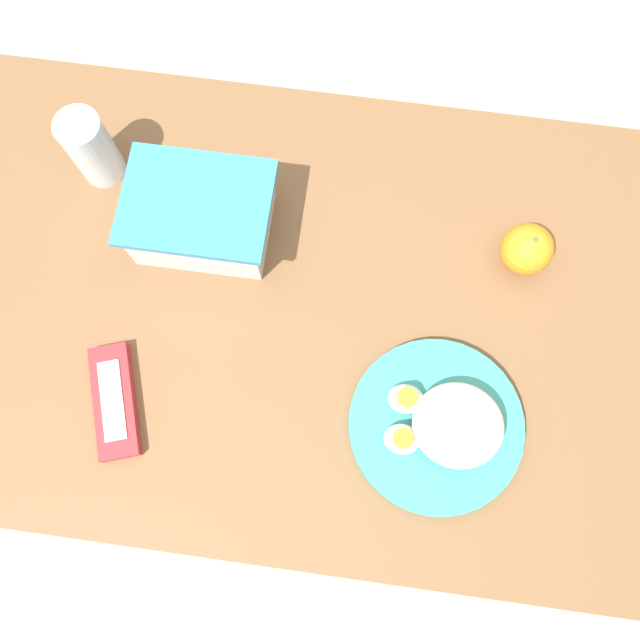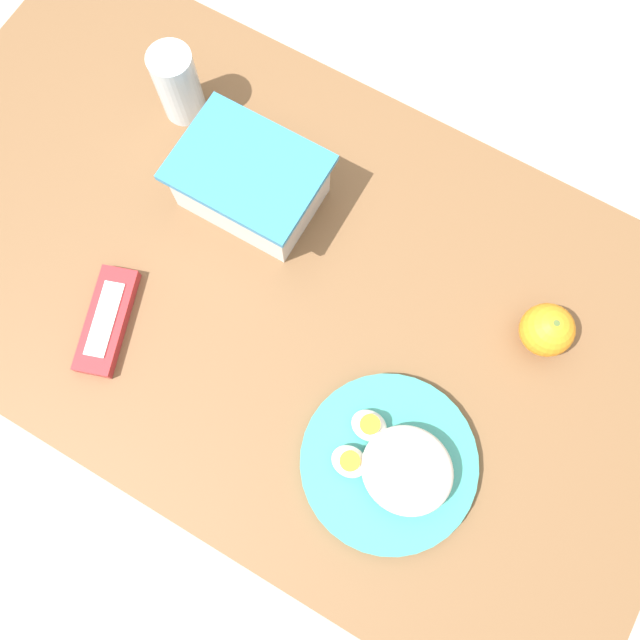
# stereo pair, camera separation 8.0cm
# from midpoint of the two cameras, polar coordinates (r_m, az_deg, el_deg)

# --- Properties ---
(ground_plane) EXTENTS (10.00, 10.00, 0.00)m
(ground_plane) POSITION_cam_midpoint_polar(r_m,az_deg,el_deg) (1.56, -0.57, -5.51)
(ground_plane) COLOR #B2A899
(table) EXTENTS (1.16, 0.66, 0.74)m
(table) POSITION_cam_midpoint_polar(r_m,az_deg,el_deg) (0.93, -0.96, 1.06)
(table) COLOR brown
(table) RESTS_ON ground_plane
(food_container) EXTENTS (0.19, 0.14, 0.09)m
(food_container) POSITION_cam_midpoint_polar(r_m,az_deg,el_deg) (0.86, -3.67, 11.83)
(food_container) COLOR white
(food_container) RESTS_ON table
(orange_fruit) EXTENTS (0.07, 0.07, 0.07)m
(orange_fruit) POSITION_cam_midpoint_polar(r_m,az_deg,el_deg) (0.85, 22.55, -1.34)
(orange_fruit) COLOR orange
(orange_fruit) RESTS_ON table
(rice_plate) EXTENTS (0.22, 0.22, 0.07)m
(rice_plate) POSITION_cam_midpoint_polar(r_m,az_deg,el_deg) (0.79, 9.67, -13.40)
(rice_plate) COLOR teal
(rice_plate) RESTS_ON table
(candy_bar) EXTENTS (0.09, 0.15, 0.02)m
(candy_bar) POSITION_cam_midpoint_polar(r_m,az_deg,el_deg) (0.85, -16.46, -0.56)
(candy_bar) COLOR #B7282D
(candy_bar) RESTS_ON table
(drinking_glass) EXTENTS (0.06, 0.06, 0.11)m
(drinking_glass) POSITION_cam_midpoint_polar(r_m,az_deg,el_deg) (0.93, -10.40, 20.05)
(drinking_glass) COLOR silver
(drinking_glass) RESTS_ON table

